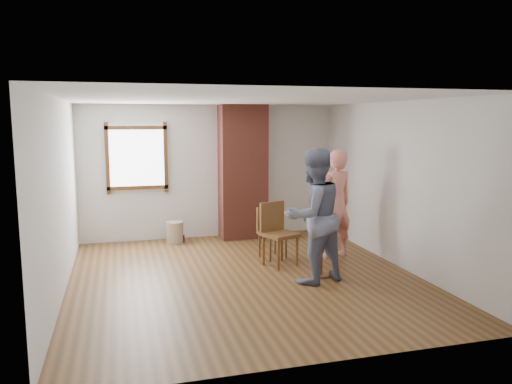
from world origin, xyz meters
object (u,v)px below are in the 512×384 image
Objects in this scene: dining_chair_right at (270,229)px; dining_chair_left at (277,230)px; man at (313,216)px; side_table at (321,250)px; person_pink at (335,204)px; stoneware_crock at (175,232)px.

dining_chair_left is at bearing -111.25° from dining_chair_right.
side_table is at bearing -155.08° from man.
dining_chair_right reaches higher than side_table.
person_pink is (0.64, 0.95, 0.51)m from side_table.
dining_chair_left reaches higher than dining_chair_right.
man reaches higher than dining_chair_left.
stoneware_crock is at bearing -48.66° from person_pink.
person_pink is at bearing -32.05° from dining_chair_right.
man is 1.42m from person_pink.
stoneware_crock is at bearing -77.10° from man.
dining_chair_right is at bearing 65.30° from dining_chair_left.
side_table reaches higher than stoneware_crock.
dining_chair_right is 1.42× the size of side_table.
dining_chair_left is 0.52× the size of man.
man is at bearing -97.28° from dining_chair_left.
stoneware_crock is 0.67× the size of side_table.
side_table is 1.25m from person_pink.
man is at bearing 38.84° from person_pink.
stoneware_crock is 0.40× the size of dining_chair_left.
man is at bearing -137.72° from side_table.
stoneware_crock is at bearing 106.04° from dining_chair_left.
dining_chair_left is 0.90m from side_table.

